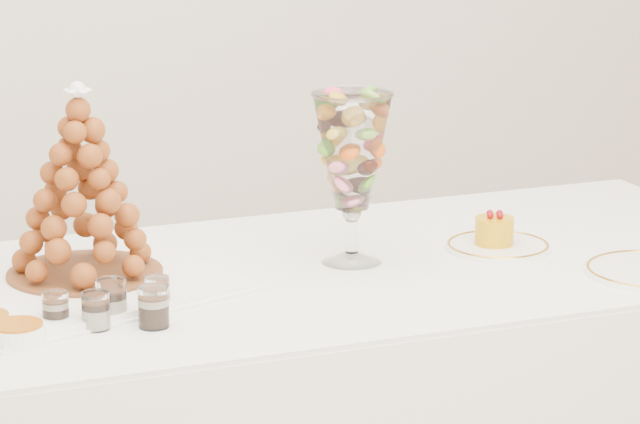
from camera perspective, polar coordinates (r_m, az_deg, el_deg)
name	(u,v)px	position (r m, az deg, el deg)	size (l,w,h in m)	color
lace_tray	(80,288)	(2.92, -9.03, -2.84)	(0.55, 0.41, 0.02)	white
macaron_vase	(352,154)	(3.03, 1.22, 2.21)	(0.16, 0.16, 0.35)	white
cake_plate	(498,247)	(3.20, 6.71, -1.30)	(0.22, 0.22, 0.01)	white
verrine_a	(56,309)	(2.74, -9.92, -3.63)	(0.05, 0.05, 0.06)	white
verrine_b	(111,300)	(2.75, -7.86, -3.29)	(0.06, 0.06, 0.08)	white
verrine_c	(157,293)	(2.80, -6.14, -3.06)	(0.05, 0.05, 0.06)	white
verrine_d	(96,311)	(2.71, -8.44, -3.69)	(0.05, 0.05, 0.07)	white
verrine_e	(154,307)	(2.71, -6.28, -3.57)	(0.06, 0.06, 0.07)	white
ramekin_front	(17,334)	(2.67, -11.33, -4.53)	(0.10, 0.10, 0.03)	white
croquembouche	(81,182)	(2.93, -8.98, 1.11)	(0.32, 0.32, 0.38)	brown
mousse_cake	(494,230)	(3.19, 6.58, -0.69)	(0.08, 0.08, 0.07)	#D39309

